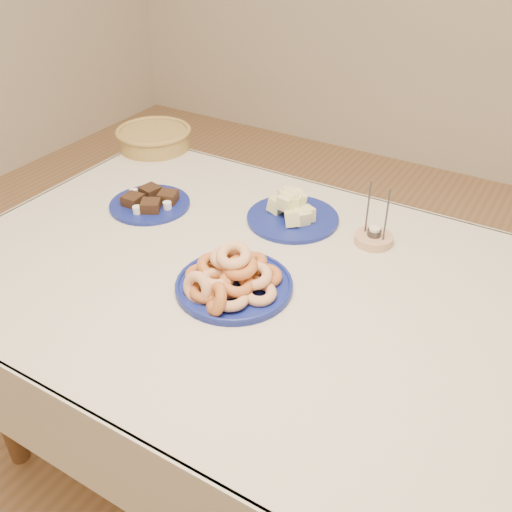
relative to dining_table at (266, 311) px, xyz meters
name	(u,v)px	position (x,y,z in m)	size (l,w,h in m)	color
ground	(264,462)	(0.00, 0.00, -0.64)	(5.00, 5.00, 0.00)	#956B46
dining_table	(266,311)	(0.00, 0.00, 0.00)	(1.71, 1.11, 0.75)	brown
donut_platter	(232,279)	(-0.05, -0.08, 0.14)	(0.37, 0.37, 0.13)	navy
melon_plate	(293,212)	(-0.08, 0.29, 0.14)	(0.31, 0.31, 0.09)	navy
brownie_plate	(150,202)	(-0.50, 0.14, 0.12)	(0.28, 0.28, 0.04)	navy
wicker_basket	(154,137)	(-0.78, 0.50, 0.15)	(0.36, 0.36, 0.07)	olive
candle_holder	(374,238)	(0.17, 0.30, 0.12)	(0.13, 0.13, 0.18)	tan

